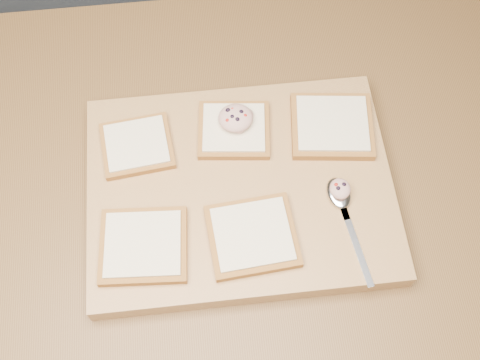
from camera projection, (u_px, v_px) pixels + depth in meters
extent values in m
plane|color=#515459|center=(238.00, 316.00, 1.78)|extent=(4.00, 4.00, 0.00)
cube|color=slate|center=(238.00, 273.00, 1.40)|extent=(1.90, 0.75, 0.84)
cube|color=brown|center=(237.00, 191.00, 1.00)|extent=(2.00, 0.80, 0.06)
cube|color=#AC8649|center=(240.00, 189.00, 0.94)|extent=(0.47, 0.36, 0.04)
cube|color=#935526|center=(137.00, 146.00, 0.95)|extent=(0.12, 0.11, 0.01)
cube|color=beige|center=(136.00, 143.00, 0.94)|extent=(0.10, 0.09, 0.00)
cube|color=#935526|center=(234.00, 130.00, 0.96)|extent=(0.12, 0.12, 0.01)
cube|color=beige|center=(234.00, 127.00, 0.95)|extent=(0.11, 0.10, 0.00)
cube|color=#935526|center=(332.00, 126.00, 0.96)|extent=(0.14, 0.13, 0.01)
cube|color=beige|center=(333.00, 123.00, 0.96)|extent=(0.12, 0.11, 0.00)
cube|color=#935526|center=(144.00, 246.00, 0.87)|extent=(0.13, 0.12, 0.01)
cube|color=beige|center=(143.00, 244.00, 0.87)|extent=(0.12, 0.11, 0.00)
cube|color=#935526|center=(252.00, 236.00, 0.88)|extent=(0.13, 0.13, 0.01)
cube|color=beige|center=(252.00, 234.00, 0.87)|extent=(0.12, 0.11, 0.00)
ellipsoid|color=#DBA18C|center=(236.00, 118.00, 0.95)|extent=(0.05, 0.05, 0.02)
sphere|color=black|center=(241.00, 112.00, 0.94)|extent=(0.01, 0.01, 0.01)
sphere|color=black|center=(228.00, 110.00, 0.94)|extent=(0.01, 0.01, 0.01)
sphere|color=black|center=(237.00, 120.00, 0.93)|extent=(0.01, 0.01, 0.01)
sphere|color=black|center=(232.00, 117.00, 0.94)|extent=(0.01, 0.01, 0.01)
sphere|color=#A5140C|center=(245.00, 116.00, 0.94)|extent=(0.01, 0.01, 0.01)
sphere|color=#A5140C|center=(233.00, 109.00, 0.94)|extent=(0.01, 0.01, 0.01)
sphere|color=#A5140C|center=(227.00, 120.00, 0.93)|extent=(0.01, 0.01, 0.01)
ellipsoid|color=silver|center=(339.00, 193.00, 0.91)|extent=(0.04, 0.06, 0.01)
cube|color=silver|center=(344.00, 210.00, 0.91)|extent=(0.01, 0.04, 0.00)
cube|color=silver|center=(356.00, 244.00, 0.88)|extent=(0.03, 0.13, 0.00)
ellipsoid|color=#DBA18C|center=(340.00, 189.00, 0.90)|extent=(0.03, 0.03, 0.02)
sphere|color=black|center=(344.00, 185.00, 0.90)|extent=(0.01, 0.01, 0.01)
sphere|color=black|center=(338.00, 188.00, 0.89)|extent=(0.01, 0.01, 0.01)
sphere|color=#A5140C|center=(336.00, 185.00, 0.90)|extent=(0.01, 0.01, 0.01)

